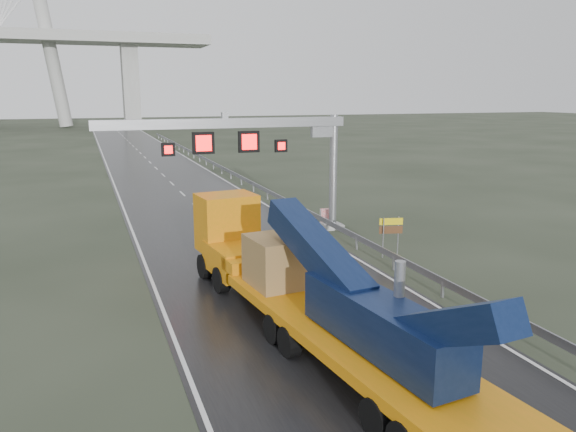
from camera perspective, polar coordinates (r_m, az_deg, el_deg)
name	(u,v)px	position (r m, az deg, el deg)	size (l,w,h in m)	color
ground	(371,376)	(18.05, 8.39, -15.77)	(400.00, 400.00, 0.00)	#272E20
road	(172,184)	(55.13, -11.72, 3.25)	(11.00, 200.00, 0.02)	black
guardrail	(264,189)	(46.71, -2.48, 2.75)	(0.20, 140.00, 1.40)	gray
sign_gantry	(260,143)	(33.53, -2.86, 7.44)	(14.90, 1.20, 7.42)	#9E9E9A
heavy_haul_truck	(296,280)	(20.59, 0.79, -6.53)	(5.08, 20.03, 4.66)	orange
exit_sign_pair	(391,229)	(29.92, 10.41, -1.34)	(1.22, 0.36, 2.14)	gray
striped_barrier	(325,217)	(36.68, 3.82, -0.13)	(0.67, 0.36, 1.13)	red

